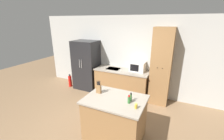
% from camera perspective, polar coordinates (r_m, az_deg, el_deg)
% --- Properties ---
extents(ground_plane, '(14.00, 14.00, 0.00)m').
position_cam_1_polar(ground_plane, '(3.67, -3.97, -23.23)').
color(ground_plane, '#846647').
extents(wall_back, '(7.20, 0.06, 2.60)m').
position_cam_1_polar(wall_back, '(5.04, 8.64, 5.12)').
color(wall_back, '#B2B2AD').
rests_on(wall_back, ground_plane).
extents(refrigerator, '(0.86, 0.69, 1.77)m').
position_cam_1_polar(refrigerator, '(5.55, -9.71, 1.85)').
color(refrigerator, black).
rests_on(refrigerator, ground_plane).
extents(back_counter, '(1.79, 0.69, 0.90)m').
position_cam_1_polar(back_counter, '(5.07, 3.73, -4.72)').
color(back_counter, olive).
rests_on(back_counter, ground_plane).
extents(pantry_cabinet, '(0.56, 0.56, 2.27)m').
position_cam_1_polar(pantry_cabinet, '(4.63, 18.20, 1.10)').
color(pantry_cabinet, olive).
rests_on(pantry_cabinet, ground_plane).
extents(kitchen_island, '(1.21, 0.90, 0.95)m').
position_cam_1_polar(kitchen_island, '(3.31, 1.11, -18.00)').
color(kitchen_island, olive).
rests_on(kitchen_island, ground_plane).
extents(microwave, '(0.45, 0.40, 0.30)m').
position_cam_1_polar(microwave, '(4.83, 9.79, 1.37)').
color(microwave, white).
rests_on(microwave, back_counter).
extents(knife_block, '(0.10, 0.06, 0.29)m').
position_cam_1_polar(knife_block, '(3.24, -5.09, -7.03)').
color(knife_block, olive).
rests_on(knife_block, kitchen_island).
extents(spice_bottle_tall_dark, '(0.05, 0.05, 0.16)m').
position_cam_1_polar(spice_bottle_tall_dark, '(2.89, 6.47, -11.10)').
color(spice_bottle_tall_dark, '#337033').
rests_on(spice_bottle_tall_dark, kitchen_island).
extents(spice_bottle_short_red, '(0.04, 0.04, 0.17)m').
position_cam_1_polar(spice_bottle_short_red, '(2.96, 7.20, -10.25)').
color(spice_bottle_short_red, '#337033').
rests_on(spice_bottle_short_red, kitchen_island).
extents(spice_bottle_amber_oil, '(0.05, 0.05, 0.10)m').
position_cam_1_polar(spice_bottle_amber_oil, '(2.76, 9.12, -13.41)').
color(spice_bottle_amber_oil, gold).
rests_on(spice_bottle_amber_oil, kitchen_island).
extents(fire_extinguisher, '(0.12, 0.12, 0.49)m').
position_cam_1_polar(fire_extinguisher, '(6.00, -15.66, -4.05)').
color(fire_extinguisher, red).
rests_on(fire_extinguisher, ground_plane).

